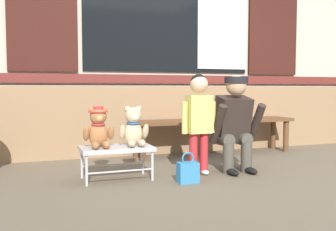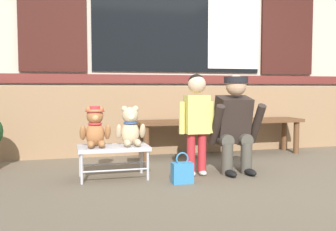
{
  "view_description": "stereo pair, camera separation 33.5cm",
  "coord_description": "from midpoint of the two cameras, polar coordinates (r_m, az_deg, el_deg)",
  "views": [
    {
      "loc": [
        -1.87,
        -3.24,
        0.82
      ],
      "look_at": [
        -0.55,
        0.4,
        0.55
      ],
      "focal_mm": 41.2,
      "sensor_mm": 36.0,
      "label": 1
    },
    {
      "loc": [
        -1.55,
        -3.34,
        0.82
      ],
      "look_at": [
        -0.55,
        0.4,
        0.55
      ],
      "focal_mm": 41.2,
      "sensor_mm": 36.0,
      "label": 2
    }
  ],
  "objects": [
    {
      "name": "small_display_bench",
      "position": [
        3.53,
        -5.42,
        -5.05
      ],
      "size": [
        0.64,
        0.36,
        0.3
      ],
      "color": "#BCBCC1",
      "rests_on": "ground"
    },
    {
      "name": "child_standing",
      "position": [
        3.63,
        6.91,
        0.36
      ],
      "size": [
        0.35,
        0.18,
        0.96
      ],
      "color": "#B7282D",
      "rests_on": "ground"
    },
    {
      "name": "adult_crouching",
      "position": [
        3.84,
        12.3,
        -1.18
      ],
      "size": [
        0.5,
        0.49,
        0.95
      ],
      "color": "#4C473D",
      "rests_on": "ground"
    },
    {
      "name": "shop_facade",
      "position": [
        5.56,
        3.16,
        12.29
      ],
      "size": [
        7.49,
        0.26,
        3.21
      ],
      "color": "beige",
      "rests_on": "ground"
    },
    {
      "name": "teddy_bear_with_hat",
      "position": [
        3.48,
        -8.04,
        -1.77
      ],
      "size": [
        0.28,
        0.27,
        0.36
      ],
      "color": "#A86B3D",
      "rests_on": "small_display_bench"
    },
    {
      "name": "ground_plane",
      "position": [
        3.8,
        12.29,
        -8.58
      ],
      "size": [
        60.0,
        60.0,
        0.0
      ],
      "primitive_type": "plane",
      "color": "brown"
    },
    {
      "name": "teddy_bear_plain",
      "position": [
        3.54,
        -2.89,
        -1.8
      ],
      "size": [
        0.28,
        0.26,
        0.36
      ],
      "color": "#CCB289",
      "rests_on": "small_display_bench"
    },
    {
      "name": "handbag_on_ground",
      "position": [
        3.38,
        4.99,
        -8.38
      ],
      "size": [
        0.18,
        0.11,
        0.27
      ],
      "color": "teal",
      "rests_on": "ground"
    },
    {
      "name": "brick_low_wall",
      "position": [
        5.03,
        4.9,
        -0.53
      ],
      "size": [
        7.34,
        0.25,
        0.85
      ],
      "primitive_type": "cube",
      "color": "#997551",
      "rests_on": "ground"
    },
    {
      "name": "wooden_bench_long",
      "position": [
        4.81,
        9.83,
        -1.4
      ],
      "size": [
        2.1,
        0.4,
        0.44
      ],
      "color": "brown",
      "rests_on": "ground"
    }
  ]
}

